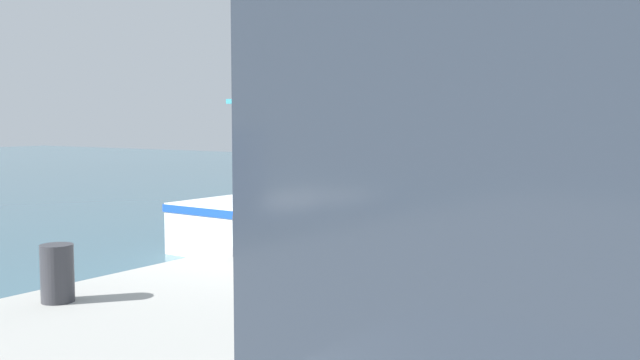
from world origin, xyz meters
TOP-DOWN VIEW (x-y plane):
  - fishing_boat_third at (4.43, 2.34)m, footprint 5.74×2.30m
  - fishing_boat_fourth at (12.46, 2.05)m, footprint 6.76×3.09m
  - mooring_bollard_nearest at (-3.27, -0.45)m, footprint 0.25×0.25m
  - mooring_bollard_second at (-1.08, -0.45)m, footprint 0.26×0.26m
  - mooring_bollard_third at (3.72, -0.45)m, footprint 0.26×0.26m

SIDE VIEW (x-z plane):
  - fishing_boat_fourth at x=12.46m, z-range -0.96..2.26m
  - fishing_boat_third at x=4.43m, z-range -0.93..2.31m
  - mooring_bollard_third at x=3.72m, z-range 0.80..1.19m
  - mooring_bollard_second at x=-1.08m, z-range 0.80..1.21m
  - mooring_bollard_nearest at x=-3.27m, z-range 0.80..1.24m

